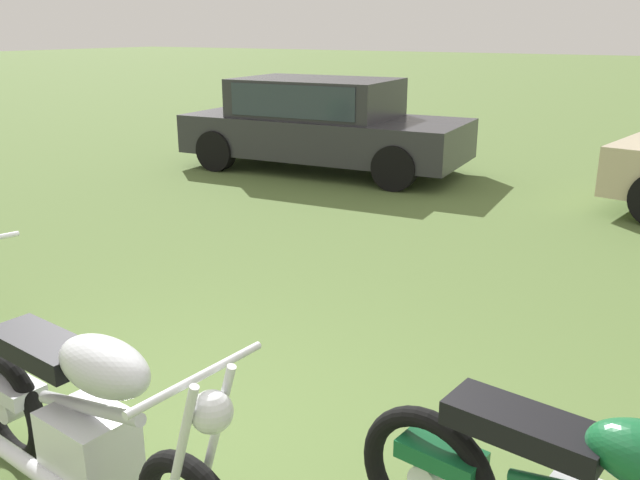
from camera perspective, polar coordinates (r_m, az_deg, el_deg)
ground_plane at (r=3.76m, az=-15.40°, el=-18.56°), size 120.00×120.00×0.00m
motorcycle_silver at (r=3.28m, az=-19.22°, el=-14.66°), size 1.97×0.64×1.02m
car_charcoal at (r=10.72m, az=0.08°, el=10.20°), size 4.55×2.17×1.43m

